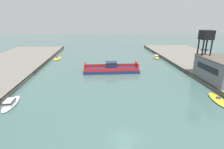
{
  "coord_description": "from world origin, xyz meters",
  "views": [
    {
      "loc": [
        -3.87,
        -23.55,
        18.45
      ],
      "look_at": [
        0.0,
        27.43,
        2.0
      ],
      "focal_mm": 28.38,
      "sensor_mm": 36.0,
      "label": 1
    }
  ],
  "objects_px": {
    "chain_ferry": "(111,69)",
    "crane_tower": "(206,40)",
    "moored_boat_near_right": "(156,57)",
    "moored_boat_mid_right": "(218,100)",
    "moored_boat_mid_left": "(10,103)",
    "moored_boat_near_left": "(57,58)"
  },
  "relations": [
    {
      "from": "moored_boat_near_left",
      "to": "moored_boat_near_right",
      "type": "relative_size",
      "value": 0.95
    },
    {
      "from": "moored_boat_mid_left",
      "to": "crane_tower",
      "type": "bearing_deg",
      "value": 15.26
    },
    {
      "from": "moored_boat_near_right",
      "to": "moored_boat_mid_right",
      "type": "bearing_deg",
      "value": -90.18
    },
    {
      "from": "chain_ferry",
      "to": "crane_tower",
      "type": "relative_size",
      "value": 1.41
    },
    {
      "from": "chain_ferry",
      "to": "moored_boat_near_left",
      "type": "distance_m",
      "value": 32.9
    },
    {
      "from": "moored_boat_mid_right",
      "to": "crane_tower",
      "type": "height_order",
      "value": "crane_tower"
    },
    {
      "from": "chain_ferry",
      "to": "moored_boat_mid_right",
      "type": "relative_size",
      "value": 2.26
    },
    {
      "from": "chain_ferry",
      "to": "moored_boat_near_right",
      "type": "height_order",
      "value": "chain_ferry"
    },
    {
      "from": "chain_ferry",
      "to": "crane_tower",
      "type": "bearing_deg",
      "value": -18.44
    },
    {
      "from": "chain_ferry",
      "to": "crane_tower",
      "type": "height_order",
      "value": "crane_tower"
    },
    {
      "from": "moored_boat_near_left",
      "to": "crane_tower",
      "type": "bearing_deg",
      "value": -31.91
    },
    {
      "from": "moored_boat_near_right",
      "to": "crane_tower",
      "type": "relative_size",
      "value": 0.61
    },
    {
      "from": "moored_boat_near_right",
      "to": "moored_boat_mid_right",
      "type": "relative_size",
      "value": 0.98
    },
    {
      "from": "chain_ferry",
      "to": "moored_boat_mid_left",
      "type": "xyz_separation_m",
      "value": [
        -24.05,
        -23.27,
        -0.6
      ]
    },
    {
      "from": "moored_boat_near_right",
      "to": "chain_ferry",
      "type": "bearing_deg",
      "value": -136.38
    },
    {
      "from": "moored_boat_mid_left",
      "to": "moored_boat_mid_right",
      "type": "bearing_deg",
      "value": -1.86
    },
    {
      "from": "moored_boat_near_right",
      "to": "crane_tower",
      "type": "bearing_deg",
      "value": -82.22
    },
    {
      "from": "moored_boat_near_left",
      "to": "moored_boat_near_right",
      "type": "xyz_separation_m",
      "value": [
        47.02,
        -0.57,
        0.23
      ]
    },
    {
      "from": "moored_boat_mid_left",
      "to": "crane_tower",
      "type": "relative_size",
      "value": 0.62
    },
    {
      "from": "moored_boat_near_left",
      "to": "moored_boat_mid_right",
      "type": "relative_size",
      "value": 0.94
    },
    {
      "from": "chain_ferry",
      "to": "moored_boat_near_right",
      "type": "xyz_separation_m",
      "value": [
        23.28,
        22.19,
        -0.64
      ]
    },
    {
      "from": "moored_boat_near_left",
      "to": "crane_tower",
      "type": "relative_size",
      "value": 0.59
    }
  ]
}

